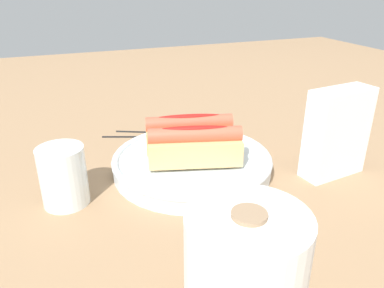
# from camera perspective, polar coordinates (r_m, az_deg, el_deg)

# --- Properties ---
(ground_plane) EXTENTS (2.40, 2.40, 0.00)m
(ground_plane) POSITION_cam_1_polar(r_m,az_deg,el_deg) (0.66, 2.21, -4.14)
(ground_plane) COLOR #9E7A56
(serving_bowl) EXTENTS (0.27, 0.27, 0.03)m
(serving_bowl) POSITION_cam_1_polar(r_m,az_deg,el_deg) (0.65, 0.00, -2.80)
(serving_bowl) COLOR silver
(serving_bowl) RESTS_ON ground_plane
(hotdog_front) EXTENTS (0.16, 0.08, 0.06)m
(hotdog_front) POSITION_cam_1_polar(r_m,az_deg,el_deg) (0.66, -0.41, 1.59)
(hotdog_front) COLOR tan
(hotdog_front) RESTS_ON serving_bowl
(hotdog_back) EXTENTS (0.16, 0.09, 0.06)m
(hotdog_back) POSITION_cam_1_polar(r_m,az_deg,el_deg) (0.61, 0.45, -0.37)
(hotdog_back) COLOR #DBB270
(hotdog_back) RESTS_ON serving_bowl
(water_glass) EXTENTS (0.07, 0.07, 0.09)m
(water_glass) POSITION_cam_1_polar(r_m,az_deg,el_deg) (0.59, -18.79, -5.09)
(water_glass) COLOR white
(water_glass) RESTS_ON ground_plane
(paper_towel_roll) EXTENTS (0.11, 0.11, 0.13)m
(paper_towel_roll) POSITION_cam_1_polar(r_m,az_deg,el_deg) (0.36, 7.97, -19.20)
(paper_towel_roll) COLOR white
(paper_towel_roll) RESTS_ON ground_plane
(napkin_box) EXTENTS (0.11, 0.06, 0.15)m
(napkin_box) POSITION_cam_1_polar(r_m,az_deg,el_deg) (0.67, 21.03, 1.56)
(napkin_box) COLOR white
(napkin_box) RESTS_ON ground_plane
(chopstick_near) EXTENTS (0.21, 0.08, 0.01)m
(chopstick_near) POSITION_cam_1_polar(r_m,az_deg,el_deg) (0.80, -5.73, 1.19)
(chopstick_near) COLOR black
(chopstick_near) RESTS_ON ground_plane
(chopstick_far) EXTENTS (0.20, 0.10, 0.01)m
(chopstick_far) POSITION_cam_1_polar(r_m,az_deg,el_deg) (0.82, -3.94, 1.80)
(chopstick_far) COLOR black
(chopstick_far) RESTS_ON ground_plane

